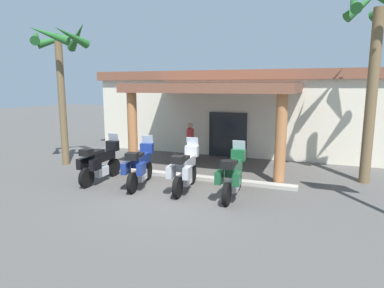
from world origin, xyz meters
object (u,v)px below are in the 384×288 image
object	(u,v)px
motorcycle_black	(100,162)
palm_tree_near_portico	(377,37)
palm_tree_roadside	(59,57)
motel_building	(243,109)
motorcycle_green	(233,175)
motorcycle_silver	(185,169)
motorcycle_blue	(140,166)
pedestrian	(190,139)

from	to	relation	value
motorcycle_black	palm_tree_near_portico	xyz separation A→B (m)	(8.60, 3.28, 4.17)
motorcycle_black	palm_tree_roadside	bearing A→B (deg)	61.32
palm_tree_near_portico	motel_building	bearing A→B (deg)	136.11
motorcycle_green	palm_tree_roadside	distance (m)	8.72
motorcycle_silver	motorcycle_green	size ratio (longest dim) A/B	1.00
motorcycle_blue	motorcycle_silver	bearing A→B (deg)	-96.93
motel_building	motorcycle_green	world-z (taller)	motel_building
motorcycle_black	pedestrian	bearing A→B (deg)	-21.89
motel_building	motorcycle_black	distance (m)	9.31
motorcycle_blue	motorcycle_green	xyz separation A→B (m)	(3.16, 0.06, 0.00)
motorcycle_blue	palm_tree_roadside	xyz separation A→B (m)	(-4.56, 1.55, 3.77)
motel_building	palm_tree_near_portico	xyz separation A→B (m)	(5.67, -5.45, 2.80)
motel_building	motorcycle_green	bearing A→B (deg)	-78.90
palm_tree_roadside	palm_tree_near_portico	xyz separation A→B (m)	(11.57, 1.69, 0.40)
motorcycle_black	motorcycle_green	distance (m)	4.74
motorcycle_black	pedestrian	world-z (taller)	pedestrian
pedestrian	palm_tree_roadside	distance (m)	6.38
motorcycle_silver	palm_tree_near_portico	bearing A→B (deg)	-65.94
motel_building	palm_tree_roadside	xyz separation A→B (m)	(-5.91, -7.15, 2.40)
motorcycle_black	pedestrian	xyz separation A→B (m)	(1.65, 4.26, 0.29)
motorcycle_green	pedestrian	xyz separation A→B (m)	(-3.09, 4.17, 0.29)
motorcycle_silver	palm_tree_roadside	xyz separation A→B (m)	(-6.14, 1.43, 3.77)
motorcycle_black	palm_tree_roadside	world-z (taller)	palm_tree_roadside
motorcycle_green	motorcycle_blue	bearing A→B (deg)	88.35
pedestrian	palm_tree_near_portico	distance (m)	8.01
palm_tree_roadside	motorcycle_black	bearing A→B (deg)	-28.02
palm_tree_near_portico	motorcycle_green	bearing A→B (deg)	-140.40
palm_tree_roadside	motorcycle_blue	bearing A→B (deg)	-18.83
motorcycle_green	palm_tree_roadside	xyz separation A→B (m)	(-7.72, 1.49, 3.77)
pedestrian	palm_tree_roadside	xyz separation A→B (m)	(-4.63, -2.68, 3.47)
motorcycle_black	pedestrian	distance (m)	4.58
motel_building	motorcycle_silver	world-z (taller)	motel_building
motorcycle_blue	palm_tree_near_portico	world-z (taller)	palm_tree_near_portico
motorcycle_silver	motorcycle_green	bearing A→B (deg)	-98.14
motorcycle_blue	palm_tree_near_portico	distance (m)	8.78
motorcycle_black	motorcycle_green	world-z (taller)	same
motorcycle_silver	pedestrian	distance (m)	4.39
motorcycle_green	motorcycle_black	bearing A→B (deg)	88.34
motorcycle_green	pedestrian	world-z (taller)	pedestrian
motel_building	pedestrian	distance (m)	4.77
motorcycle_black	palm_tree_near_portico	size ratio (longest dim) A/B	0.33
motorcycle_blue	palm_tree_near_portico	xyz separation A→B (m)	(7.02, 3.25, 4.17)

